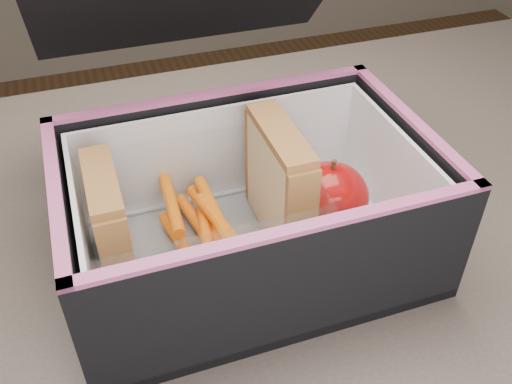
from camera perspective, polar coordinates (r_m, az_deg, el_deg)
kitchen_table at (r=0.56m, az=-0.53°, el=-14.94°), size 1.20×0.80×0.75m
lunch_bag at (r=0.47m, az=-0.97°, el=-0.63°), size 0.30×0.33×0.25m
plastic_tub at (r=0.48m, az=-5.75°, el=-2.46°), size 0.18×0.13×0.08m
sandwich_left at (r=0.46m, az=-14.39°, el=-3.15°), size 0.02×0.08×0.09m
sandwich_right at (r=0.48m, az=2.32°, el=0.92°), size 0.03×0.09×0.11m
carrot_sticks at (r=0.49m, az=-5.08°, el=-3.72°), size 0.06×0.15×0.03m
paper_napkin at (r=0.52m, az=7.70°, el=-3.37°), size 0.09×0.09×0.01m
red_apple at (r=0.50m, az=7.41°, el=-0.54°), size 0.08×0.08×0.07m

